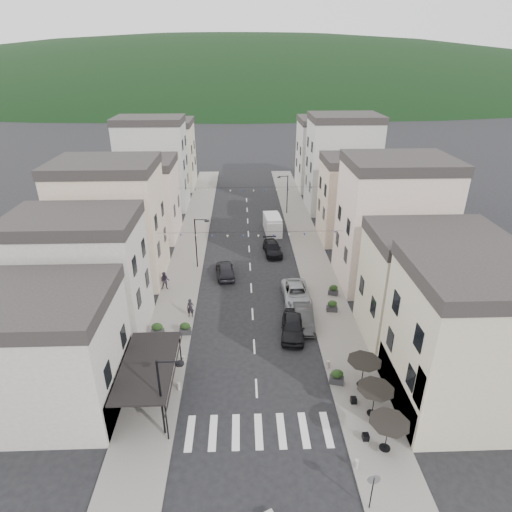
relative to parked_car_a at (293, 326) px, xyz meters
The scene contains 30 objects.
ground 13.12m from the parked_car_a, 105.29° to the right, with size 700.00×700.00×0.00m, color black.
sidewalk_left 22.27m from the parked_car_a, 119.48° to the left, with size 4.00×76.00×0.12m, color slate.
sidewalk_right 19.81m from the parked_car_a, 78.20° to the left, with size 4.00×76.00×0.12m, color slate.
hill_backdrop 287.39m from the parked_car_a, 90.69° to the left, with size 640.00×360.00×70.00m, color black.
boutique_building 20.67m from the parked_car_a, 158.08° to the right, with size 12.00×8.00×8.00m, color #A6A098.
bistro_building 14.62m from the parked_car_a, 37.99° to the right, with size 10.00×8.00×10.00m, color #BFB498.
boutique_awning 13.34m from the parked_car_a, 144.52° to the right, with size 3.77×7.50×3.28m.
buildings_row_left 31.33m from the parked_car_a, 125.55° to the left, with size 10.20×54.16×14.00m.
buildings_row_right 26.95m from the parked_car_a, 65.25° to the left, with size 10.20×54.16×14.50m.
cafe_terrace 10.81m from the parked_car_a, 66.63° to the right, with size 2.50×8.10×2.53m.
streetlamp_left_near 14.39m from the parked_car_a, 131.11° to the right, with size 1.70×0.56×6.00m.
streetlamp_left_far 16.52m from the parked_car_a, 124.74° to the left, with size 1.70×0.56×6.00m.
streetlamp_right_far 31.59m from the parked_car_a, 85.68° to the left, with size 1.70×0.56×6.00m.
traffic_sign 16.33m from the parked_car_a, 81.72° to the right, with size 0.70×0.07×2.70m.
bollards 7.93m from the parked_car_a, 115.84° to the right, with size 11.66×10.26×0.60m.
bunting_near 11.09m from the parked_car_a, 110.22° to the left, with size 19.00×0.28×0.62m.
bunting_far 26.05m from the parked_car_a, 97.75° to the left, with size 19.00×0.28×0.62m.
parked_car_a is the anchor object (origin of this frame).
parked_car_b 1.79m from the parked_car_a, 50.02° to the left, with size 1.64×4.72×1.55m, color #2D2D2F.
parked_car_c 5.78m from the parked_car_a, 80.27° to the left, with size 2.60×5.65×1.57m, color #989BA1.
parked_car_d 16.93m from the parked_car_a, 92.06° to the left, with size 1.97×4.86×1.41m, color black.
parked_car_e 12.79m from the parked_car_a, 119.27° to the left, with size 1.89×4.70×1.60m, color black.
delivery_van 23.95m from the parked_car_a, 90.26° to the left, with size 2.36×5.34×2.51m.
pedestrian_a 9.73m from the parked_car_a, 161.97° to the left, with size 0.67×0.44×1.84m, color black.
pedestrian_b 14.92m from the parked_car_a, 146.38° to the left, with size 0.96×0.75×1.97m, color #27202B.
planter_la 11.84m from the parked_car_a, behind, with size 1.12×0.63×1.24m.
planter_lb 9.46m from the parked_car_a, behind, with size 1.04×0.61×1.14m.
planter_ra 6.88m from the parked_car_a, 68.27° to the right, with size 1.18×0.84×1.20m.
planter_rb 5.41m from the parked_car_a, 39.81° to the left, with size 1.07×0.65×1.14m.
planter_rc 8.14m from the parked_car_a, 53.13° to the left, with size 1.12×0.84×1.11m.
Camera 1 is at (-0.91, -18.40, 22.48)m, focal length 30.00 mm.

